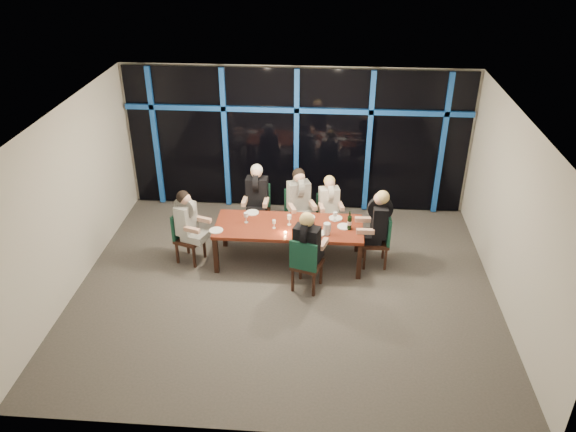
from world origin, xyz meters
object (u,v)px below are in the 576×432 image
at_px(water_pitcher, 327,229).
at_px(chair_far_right, 328,214).
at_px(chair_far_mid, 298,211).
at_px(diner_far_mid, 299,195).
at_px(diner_end_left, 187,216).
at_px(diner_far_left, 257,190).
at_px(diner_near_mid, 308,239).
at_px(chair_end_right, 380,237).
at_px(diner_end_right, 377,218).
at_px(chair_end_left, 185,234).
at_px(chair_near_mid, 305,262).
at_px(chair_far_left, 258,206).
at_px(diner_far_right, 329,199).
at_px(dining_table, 289,229).
at_px(wine_bottle, 349,222).

bearing_deg(water_pitcher, chair_far_right, 83.49).
bearing_deg(chair_far_mid, diner_far_mid, -90.00).
bearing_deg(diner_end_left, chair_far_right, -48.42).
distance_m(diner_far_left, diner_near_mid, 2.03).
distance_m(diner_far_mid, diner_end_left, 2.12).
bearing_deg(chair_end_right, diner_end_right, -90.00).
distance_m(chair_end_left, chair_near_mid, 2.32).
bearing_deg(chair_far_mid, chair_end_right, -50.69).
bearing_deg(chair_far_right, diner_end_left, -169.81).
distance_m(chair_far_left, diner_end_right, 2.47).
xyz_separation_m(diner_far_mid, diner_far_right, (0.56, 0.03, -0.09)).
distance_m(chair_far_mid, diner_far_right, 0.67).
relative_size(chair_far_mid, diner_far_right, 1.13).
height_order(chair_end_right, diner_end_left, diner_end_left).
xyz_separation_m(chair_far_left, water_pitcher, (1.35, -1.30, 0.31)).
bearing_deg(diner_near_mid, chair_near_mid, 90.00).
height_order(chair_far_left, chair_end_right, chair_end_right).
bearing_deg(diner_far_left, chair_end_right, -20.08).
bearing_deg(diner_end_right, diner_far_right, -136.25).
bearing_deg(chair_far_right, diner_far_mid, 177.68).
distance_m(dining_table, chair_far_mid, 0.93).
xyz_separation_m(chair_far_left, diner_far_right, (1.38, -0.19, 0.30)).
distance_m(chair_end_left, wine_bottle, 2.92).
bearing_deg(chair_far_mid, water_pitcher, -84.85).
distance_m(dining_table, chair_end_left, 1.86).
distance_m(chair_near_mid, water_pitcher, 0.75).
height_order(diner_far_left, diner_far_mid, diner_far_mid).
relative_size(chair_far_mid, diner_far_left, 1.03).
xyz_separation_m(chair_end_right, diner_far_left, (-2.30, 0.93, 0.38)).
bearing_deg(chair_end_left, diner_near_mid, -88.84).
relative_size(diner_far_left, diner_end_left, 1.04).
height_order(dining_table, wine_bottle, wine_bottle).
xyz_separation_m(chair_far_right, chair_near_mid, (-0.35, -1.79, 0.06)).
distance_m(dining_table, diner_end_left, 1.79).
distance_m(diner_end_left, diner_near_mid, 2.24).
bearing_deg(chair_far_left, chair_end_right, -21.87).
bearing_deg(chair_end_right, chair_near_mid, -56.68).
xyz_separation_m(diner_far_mid, water_pitcher, (0.53, -1.09, -0.08)).
bearing_deg(diner_end_left, chair_far_left, -24.82).
bearing_deg(diner_near_mid, chair_far_left, -42.83).
bearing_deg(diner_far_right, diner_end_right, -57.31).
bearing_deg(diner_near_mid, diner_far_mid, -64.50).
bearing_deg(water_pitcher, dining_table, 153.43).
xyz_separation_m(chair_end_left, chair_near_mid, (2.19, -0.78, 0.03)).
height_order(chair_far_mid, diner_far_right, diner_far_right).
height_order(chair_near_mid, wine_bottle, wine_bottle).
bearing_deg(chair_far_right, water_pitcher, -103.29).
distance_m(chair_far_left, wine_bottle, 2.08).
relative_size(diner_far_right, diner_end_left, 0.94).
distance_m(chair_end_right, chair_near_mid, 1.56).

